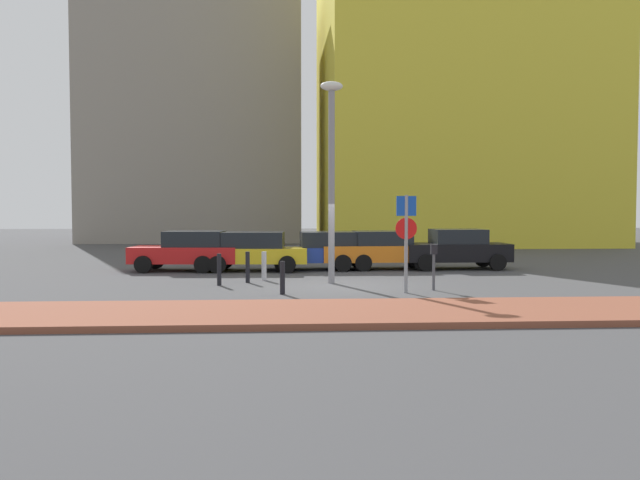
% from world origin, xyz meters
% --- Properties ---
extents(ground_plane, '(120.00, 120.00, 0.00)m').
position_xyz_m(ground_plane, '(0.00, 0.00, 0.00)').
color(ground_plane, '#424244').
extents(sidewalk_brick, '(40.00, 3.46, 0.14)m').
position_xyz_m(sidewalk_brick, '(0.00, -5.61, 0.07)').
color(sidewalk_brick, brown).
rests_on(sidewalk_brick, ground).
extents(parked_car_red, '(4.11, 2.23, 1.51)m').
position_xyz_m(parked_car_red, '(-5.31, 5.18, 0.79)').
color(parked_car_red, red).
rests_on(parked_car_red, ground).
extents(parked_car_yellow, '(4.62, 2.21, 1.48)m').
position_xyz_m(parked_car_yellow, '(-3.00, 5.02, 0.77)').
color(parked_car_yellow, gold).
rests_on(parked_car_yellow, ground).
extents(parked_car_blue, '(4.51, 2.02, 1.47)m').
position_xyz_m(parked_car_blue, '(-0.18, 5.39, 0.75)').
color(parked_car_blue, '#1E389E').
rests_on(parked_car_blue, ground).
extents(parked_car_orange, '(4.51, 2.06, 1.49)m').
position_xyz_m(parked_car_orange, '(2.02, 5.39, 0.77)').
color(parked_car_orange, orange).
rests_on(parked_car_orange, ground).
extents(parked_car_black, '(4.05, 1.99, 1.56)m').
position_xyz_m(parked_car_black, '(5.03, 5.30, 0.80)').
color(parked_car_black, black).
rests_on(parked_car_black, ground).
extents(parking_sign_post, '(0.60, 0.10, 2.73)m').
position_xyz_m(parking_sign_post, '(1.65, -1.78, 1.71)').
color(parking_sign_post, gray).
rests_on(parking_sign_post, ground).
extents(parking_meter, '(0.18, 0.14, 1.32)m').
position_xyz_m(parking_meter, '(2.56, -1.26, 0.86)').
color(parking_meter, '#4C4C51').
rests_on(parking_meter, ground).
extents(street_lamp, '(0.70, 0.36, 6.31)m').
position_xyz_m(street_lamp, '(-0.24, 0.70, 3.76)').
color(street_lamp, gray).
rests_on(street_lamp, ground).
extents(traffic_bollard_near, '(0.13, 0.13, 0.98)m').
position_xyz_m(traffic_bollard_near, '(-3.72, 0.33, 0.49)').
color(traffic_bollard_near, black).
rests_on(traffic_bollard_near, ground).
extents(traffic_bollard_mid, '(0.14, 0.14, 0.91)m').
position_xyz_m(traffic_bollard_mid, '(-1.79, -1.89, 0.46)').
color(traffic_bollard_mid, black).
rests_on(traffic_bollard_mid, ground).
extents(traffic_bollard_far, '(0.14, 0.14, 0.99)m').
position_xyz_m(traffic_bollard_far, '(-2.88, 1.05, 0.49)').
color(traffic_bollard_far, black).
rests_on(traffic_bollard_far, ground).
extents(traffic_bollard_edge, '(0.16, 0.16, 0.94)m').
position_xyz_m(traffic_bollard_edge, '(-2.38, 1.71, 0.47)').
color(traffic_bollard_edge, '#B7B7BC').
rests_on(traffic_bollard_edge, ground).
extents(building_colorful_midrise, '(17.94, 17.68, 26.37)m').
position_xyz_m(building_colorful_midrise, '(10.29, 26.51, 13.19)').
color(building_colorful_midrise, gold).
rests_on(building_colorful_midrise, ground).
extents(building_under_construction, '(15.34, 10.88, 17.05)m').
position_xyz_m(building_under_construction, '(-8.01, 30.29, 8.53)').
color(building_under_construction, gray).
rests_on(building_under_construction, ground).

